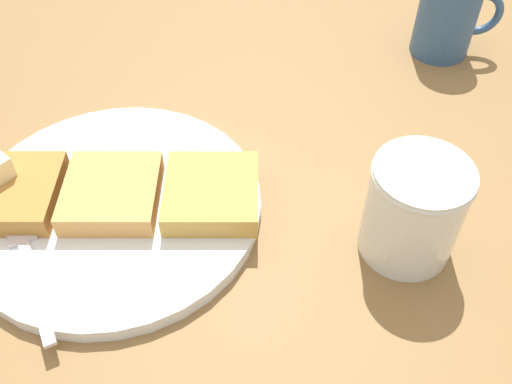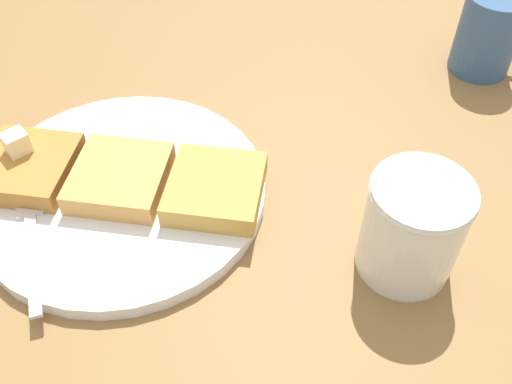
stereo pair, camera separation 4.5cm
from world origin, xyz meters
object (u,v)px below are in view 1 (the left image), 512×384
Objects in this scene: plate at (115,205)px; syrup_jar at (413,212)px; fork at (26,252)px; coffee_mug at (449,16)px.

syrup_jar reaches higher than plate.
plate is 1.71× the size of fork.
plate is at bearing -142.30° from coffee_mug.
syrup_jar is (24.59, -3.10, 3.45)cm from plate.
syrup_jar is at bearing 4.81° from fork.
fork is 1.69× the size of syrup_jar.
fork is 1.58× the size of coffee_mug.
fork is 30.74cm from syrup_jar.
coffee_mug is at bearing 38.69° from fork.
syrup_jar and coffee_mug have the same top height.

